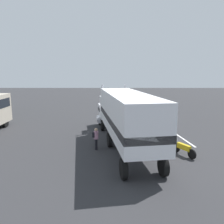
# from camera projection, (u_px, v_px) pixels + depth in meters

# --- Properties ---
(ground_plane) EXTENTS (120.00, 120.00, 0.00)m
(ground_plane) POSITION_uv_depth(u_px,v_px,m) (109.00, 128.00, 22.48)
(ground_plane) COLOR #2D2D30
(lane_stripe_near) EXTENTS (4.37, 0.86, 0.01)m
(lane_stripe_near) POSITION_uv_depth(u_px,v_px,m) (150.00, 139.00, 18.78)
(lane_stripe_near) COLOR silver
(lane_stripe_near) RESTS_ON ground_plane
(lane_stripe_mid) EXTENTS (4.39, 0.69, 0.01)m
(lane_stripe_mid) POSITION_uv_depth(u_px,v_px,m) (183.00, 139.00, 18.87)
(lane_stripe_mid) COLOR silver
(lane_stripe_mid) RESTS_ON ground_plane
(semi_truck) EXTENTS (14.38, 4.85, 4.50)m
(semi_truck) POSITION_uv_depth(u_px,v_px,m) (124.00, 113.00, 16.75)
(semi_truck) COLOR white
(semi_truck) RESTS_ON ground_plane
(person_bystander) EXTENTS (0.35, 0.47, 1.63)m
(person_bystander) POSITION_uv_depth(u_px,v_px,m) (96.00, 138.00, 16.10)
(person_bystander) COLOR black
(person_bystander) RESTS_ON ground_plane
(motorcycle) EXTENTS (1.92, 1.07, 1.12)m
(motorcycle) POSITION_uv_depth(u_px,v_px,m) (184.00, 149.00, 15.04)
(motorcycle) COLOR black
(motorcycle) RESTS_ON ground_plane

